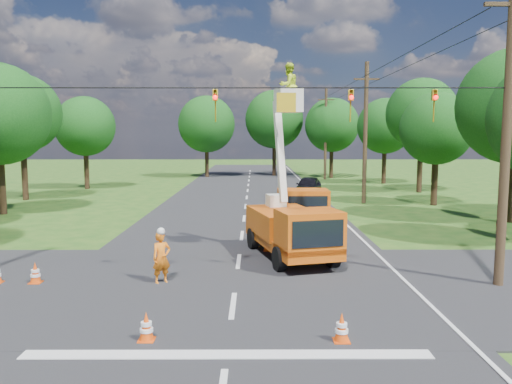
{
  "coord_description": "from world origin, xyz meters",
  "views": [
    {
      "loc": [
        0.61,
        -13.66,
        4.81
      ],
      "look_at": [
        0.67,
        6.05,
        2.6
      ],
      "focal_mm": 35.0,
      "sensor_mm": 36.0,
      "label": 1
    }
  ],
  "objects_px": {
    "pole_right_far": "(326,133)",
    "tree_far_a": "(206,124)",
    "second_truck": "(302,206)",
    "tree_right_c": "(437,129)",
    "tree_right_d": "(422,114)",
    "tree_left_e": "(21,114)",
    "traffic_cone_3": "(315,225)",
    "pole_right_mid": "(365,132)",
    "traffic_cone_1": "(342,328)",
    "tree_far_b": "(274,119)",
    "bucket_truck": "(291,217)",
    "pole_right_near": "(507,127)",
    "ground_worker": "(161,258)",
    "traffic_cone_7": "(326,207)",
    "tree_right_e": "(385,126)",
    "tree_far_c": "(332,125)",
    "traffic_cone_2": "(268,243)",
    "distant_car": "(309,186)",
    "tree_left_f": "(85,126)",
    "traffic_cone_0": "(146,327)",
    "traffic_cone_4": "(35,273)"
  },
  "relations": [
    {
      "from": "distant_car",
      "to": "tree_far_a",
      "type": "bearing_deg",
      "value": 131.76
    },
    {
      "from": "traffic_cone_7",
      "to": "ground_worker",
      "type": "bearing_deg",
      "value": -116.3
    },
    {
      "from": "traffic_cone_1",
      "to": "pole_right_mid",
      "type": "xyz_separation_m",
      "value": [
        5.85,
        24.46,
        4.75
      ]
    },
    {
      "from": "traffic_cone_7",
      "to": "pole_right_mid",
      "type": "height_order",
      "value": "pole_right_mid"
    },
    {
      "from": "distant_car",
      "to": "pole_right_mid",
      "type": "bearing_deg",
      "value": -39.56
    },
    {
      "from": "tree_left_e",
      "to": "tree_right_d",
      "type": "relative_size",
      "value": 0.97
    },
    {
      "from": "traffic_cone_0",
      "to": "tree_left_f",
      "type": "xyz_separation_m",
      "value": [
        -12.87,
        34.39,
        5.33
      ]
    },
    {
      "from": "traffic_cone_2",
      "to": "tree_far_b",
      "type": "height_order",
      "value": "tree_far_b"
    },
    {
      "from": "traffic_cone_3",
      "to": "tree_right_e",
      "type": "bearing_deg",
      "value": 68.61
    },
    {
      "from": "tree_left_f",
      "to": "tree_right_c",
      "type": "height_order",
      "value": "tree_left_f"
    },
    {
      "from": "traffic_cone_4",
      "to": "tree_far_b",
      "type": "height_order",
      "value": "tree_far_b"
    },
    {
      "from": "traffic_cone_2",
      "to": "tree_right_c",
      "type": "height_order",
      "value": "tree_right_c"
    },
    {
      "from": "second_truck",
      "to": "tree_left_e",
      "type": "relative_size",
      "value": 0.63
    },
    {
      "from": "pole_right_far",
      "to": "tree_far_a",
      "type": "height_order",
      "value": "pole_right_far"
    },
    {
      "from": "tree_far_a",
      "to": "pole_right_far",
      "type": "bearing_deg",
      "value": -12.53
    },
    {
      "from": "second_truck",
      "to": "pole_right_mid",
      "type": "xyz_separation_m",
      "value": [
        5.38,
        9.54,
        3.96
      ]
    },
    {
      "from": "tree_right_c",
      "to": "tree_far_a",
      "type": "xyz_separation_m",
      "value": [
        -18.2,
        24.0,
        0.88
      ]
    },
    {
      "from": "traffic_cone_3",
      "to": "tree_far_c",
      "type": "height_order",
      "value": "tree_far_c"
    },
    {
      "from": "bucket_truck",
      "to": "pole_right_near",
      "type": "distance_m",
      "value": 8.18
    },
    {
      "from": "bucket_truck",
      "to": "traffic_cone_0",
      "type": "bearing_deg",
      "value": -131.23
    },
    {
      "from": "traffic_cone_4",
      "to": "pole_right_near",
      "type": "bearing_deg",
      "value": -0.91
    },
    {
      "from": "tree_far_a",
      "to": "traffic_cone_7",
      "type": "bearing_deg",
      "value": -69.54
    },
    {
      "from": "tree_right_c",
      "to": "ground_worker",
      "type": "bearing_deg",
      "value": -129.85
    },
    {
      "from": "traffic_cone_7",
      "to": "tree_right_e",
      "type": "distance_m",
      "value": 21.84
    },
    {
      "from": "second_truck",
      "to": "tree_far_c",
      "type": "height_order",
      "value": "tree_far_c"
    },
    {
      "from": "second_truck",
      "to": "tree_right_d",
      "type": "relative_size",
      "value": 0.61
    },
    {
      "from": "traffic_cone_0",
      "to": "tree_left_f",
      "type": "distance_m",
      "value": 37.1
    },
    {
      "from": "tree_right_c",
      "to": "bucket_truck",
      "type": "bearing_deg",
      "value": -125.98
    },
    {
      "from": "tree_left_f",
      "to": "tree_far_a",
      "type": "height_order",
      "value": "tree_far_a"
    },
    {
      "from": "tree_left_f",
      "to": "tree_far_a",
      "type": "xyz_separation_m",
      "value": [
        9.8,
        13.0,
        0.5
      ]
    },
    {
      "from": "tree_far_c",
      "to": "tree_far_a",
      "type": "bearing_deg",
      "value": 176.05
    },
    {
      "from": "pole_right_mid",
      "to": "traffic_cone_1",
      "type": "bearing_deg",
      "value": -103.46
    },
    {
      "from": "tree_left_f",
      "to": "tree_far_a",
      "type": "distance_m",
      "value": 16.29
    },
    {
      "from": "pole_right_mid",
      "to": "second_truck",
      "type": "bearing_deg",
      "value": -119.44
    },
    {
      "from": "pole_right_near",
      "to": "tree_far_a",
      "type": "distance_m",
      "value": 45.08
    },
    {
      "from": "tree_left_e",
      "to": "tree_right_c",
      "type": "height_order",
      "value": "tree_left_e"
    },
    {
      "from": "tree_left_e",
      "to": "pole_right_mid",
      "type": "bearing_deg",
      "value": -4.52
    },
    {
      "from": "second_truck",
      "to": "tree_right_c",
      "type": "relative_size",
      "value": 0.76
    },
    {
      "from": "tree_left_e",
      "to": "traffic_cone_3",
      "type": "bearing_deg",
      "value": -32.03
    },
    {
      "from": "traffic_cone_3",
      "to": "tree_far_c",
      "type": "distance_m",
      "value": 33.81
    },
    {
      "from": "ground_worker",
      "to": "pole_right_far",
      "type": "height_order",
      "value": "pole_right_far"
    },
    {
      "from": "traffic_cone_1",
      "to": "tree_right_c",
      "type": "xyz_separation_m",
      "value": [
        10.55,
        23.46,
        4.95
      ]
    },
    {
      "from": "tree_right_e",
      "to": "traffic_cone_1",
      "type": "bearing_deg",
      "value": -105.78
    },
    {
      "from": "traffic_cone_2",
      "to": "tree_far_b",
      "type": "bearing_deg",
      "value": 87.4
    },
    {
      "from": "tree_right_c",
      "to": "tree_right_e",
      "type": "relative_size",
      "value": 0.91
    },
    {
      "from": "tree_left_e",
      "to": "tree_far_b",
      "type": "height_order",
      "value": "tree_far_b"
    },
    {
      "from": "traffic_cone_0",
      "to": "tree_right_e",
      "type": "relative_size",
      "value": 0.08
    },
    {
      "from": "traffic_cone_2",
      "to": "distant_car",
      "type": "bearing_deg",
      "value": 79.05
    },
    {
      "from": "traffic_cone_4",
      "to": "traffic_cone_7",
      "type": "xyz_separation_m",
      "value": [
        11.74,
        15.45,
        0.0
      ]
    },
    {
      "from": "tree_far_b",
      "to": "traffic_cone_1",
      "type": "bearing_deg",
      "value": -90.41
    }
  ]
}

